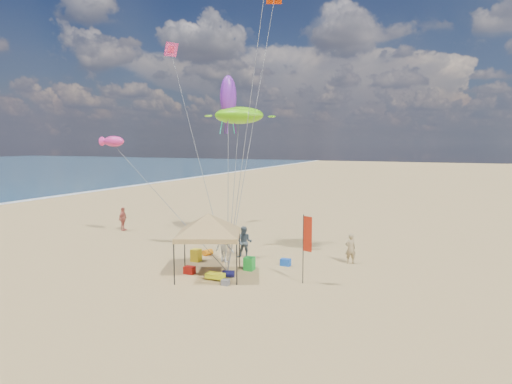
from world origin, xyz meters
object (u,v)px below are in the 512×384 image
(beach_cart, at_px, (215,276))
(canopy_tent, at_px, (208,216))
(chair_yellow, at_px, (196,255))
(feather_flag, at_px, (306,238))
(person_far_a, at_px, (123,219))
(person_near_b, at_px, (245,242))
(cooler_blue, at_px, (286,262))
(person_near_a, at_px, (350,249))
(person_near_c, at_px, (224,246))
(cooler_red, at_px, (189,270))
(chair_green, at_px, (249,264))

(beach_cart, bearing_deg, canopy_tent, 142.39)
(canopy_tent, height_order, chair_yellow, canopy_tent)
(feather_flag, height_order, person_far_a, feather_flag)
(person_near_b, relative_size, person_far_a, 1.04)
(chair_yellow, bearing_deg, beach_cart, -43.72)
(canopy_tent, relative_size, cooler_blue, 10.22)
(person_near_a, height_order, person_near_b, person_near_b)
(beach_cart, distance_m, person_near_c, 3.31)
(cooler_red, bearing_deg, feather_flag, 7.74)
(feather_flag, distance_m, cooler_red, 6.38)
(canopy_tent, relative_size, person_near_a, 3.25)
(person_near_b, bearing_deg, beach_cart, -95.37)
(canopy_tent, height_order, cooler_blue, canopy_tent)
(person_near_a, distance_m, person_far_a, 18.01)
(chair_yellow, bearing_deg, cooler_red, -66.72)
(chair_green, bearing_deg, cooler_blue, 46.51)
(canopy_tent, xyz_separation_m, chair_yellow, (-2.02, 2.05, -2.73))
(canopy_tent, xyz_separation_m, feather_flag, (4.92, 0.67, -0.86))
(chair_yellow, xyz_separation_m, person_near_b, (2.23, 1.76, 0.59))
(cooler_red, bearing_deg, beach_cart, -10.95)
(chair_green, distance_m, person_near_c, 2.20)
(chair_green, bearing_deg, person_near_a, 36.48)
(canopy_tent, height_order, beach_cart, canopy_tent)
(cooler_blue, bearing_deg, beach_cart, -122.14)
(person_near_c, bearing_deg, cooler_blue, -163.37)
(chair_green, bearing_deg, feather_flag, -16.56)
(cooler_red, xyz_separation_m, chair_green, (2.56, 1.84, 0.16))
(beach_cart, height_order, person_far_a, person_far_a)
(feather_flag, xyz_separation_m, chair_yellow, (-6.94, 1.39, -1.88))
(feather_flag, distance_m, person_near_a, 4.81)
(feather_flag, height_order, person_near_a, feather_flag)
(cooler_red, height_order, person_far_a, person_far_a)
(chair_green, height_order, person_near_b, person_near_b)
(canopy_tent, height_order, person_near_a, canopy_tent)
(cooler_blue, relative_size, person_near_a, 0.32)
(chair_yellow, relative_size, beach_cart, 0.78)
(person_near_c, distance_m, person_far_a, 12.24)
(feather_flag, height_order, beach_cart, feather_flag)
(person_far_a, bearing_deg, person_near_b, -118.02)
(canopy_tent, bearing_deg, person_near_a, 39.90)
(feather_flag, relative_size, cooler_red, 6.21)
(feather_flag, distance_m, person_far_a, 18.00)
(canopy_tent, relative_size, person_near_b, 2.94)
(canopy_tent, distance_m, chair_green, 3.54)
(person_near_a, relative_size, person_near_c, 0.95)
(chair_yellow, bearing_deg, chair_green, -5.94)
(beach_cart, distance_m, person_far_a, 14.63)
(chair_yellow, distance_m, person_far_a, 11.07)
(canopy_tent, relative_size, person_near_c, 3.09)
(cooler_blue, xyz_separation_m, chair_yellow, (-4.99, -1.20, 0.16))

